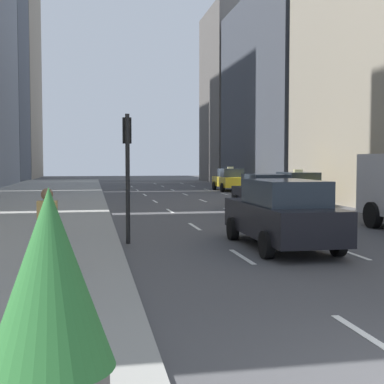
% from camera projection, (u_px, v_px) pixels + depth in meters
% --- Properties ---
extents(sidewalk_left, '(8.00, 66.00, 0.15)m').
position_uv_depth(sidewalk_left, '(33.00, 200.00, 30.22)').
color(sidewalk_left, gray).
rests_on(sidewalk_left, ground).
extents(lane_markings, '(5.72, 56.00, 0.01)m').
position_uv_depth(lane_markings, '(215.00, 205.00, 28.07)').
color(lane_markings, white).
rests_on(lane_markings, ground).
extents(building_row_right, '(6.00, 57.38, 22.21)m').
position_uv_depth(building_row_right, '(335.00, 50.00, 34.91)').
color(building_row_right, gray).
rests_on(building_row_right, ground).
extents(taxi_lead, '(2.02, 4.40, 1.87)m').
position_uv_depth(taxi_lead, '(296.00, 188.00, 27.95)').
color(taxi_lead, yellow).
rests_on(taxi_lead, ground).
extents(taxi_second, '(2.02, 4.40, 1.87)m').
position_uv_depth(taxi_second, '(230.00, 179.00, 41.44)').
color(taxi_second, yellow).
rests_on(taxi_second, ground).
extents(sedan_black_near, '(2.02, 4.98, 1.81)m').
position_uv_depth(sedan_black_near, '(281.00, 213.00, 14.13)').
color(sedan_black_near, black).
rests_on(sedan_black_near, ground).
extents(sedan_silver_behind, '(2.02, 4.47, 1.71)m').
position_uv_depth(sedan_silver_behind, '(263.00, 192.00, 24.47)').
color(sedan_silver_behind, black).
rests_on(sedan_silver_behind, ground).
extents(planter_with_shrub, '(1.00, 1.00, 1.95)m').
position_uv_depth(planter_with_shrub, '(50.00, 309.00, 4.12)').
color(planter_with_shrub, slate).
rests_on(planter_with_shrub, sidewalk_left).
extents(pedestrian_mid_block, '(0.36, 0.22, 1.65)m').
position_uv_depth(pedestrian_mid_block, '(48.00, 228.00, 9.82)').
color(pedestrian_mid_block, gray).
rests_on(pedestrian_mid_block, sidewalk_left).
extents(traffic_light_pole, '(0.24, 0.42, 3.60)m').
position_uv_depth(traffic_light_pole, '(127.00, 157.00, 14.84)').
color(traffic_light_pole, black).
rests_on(traffic_light_pole, ground).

